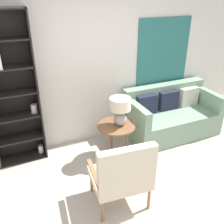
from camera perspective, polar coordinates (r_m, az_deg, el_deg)
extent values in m
cube|color=silver|center=(3.94, -7.69, 10.95)|extent=(6.40, 0.06, 2.70)
cube|color=#286B66|center=(4.55, 11.55, 12.35)|extent=(1.02, 0.02, 1.29)
cube|color=black|center=(3.73, -16.81, 4.95)|extent=(0.02, 0.30, 2.19)
cube|color=black|center=(4.22, -21.34, -9.99)|extent=(0.97, 0.30, 0.02)
cube|color=black|center=(3.85, -24.13, 4.41)|extent=(0.97, 0.01, 2.19)
cube|color=black|center=(4.03, -22.18, -5.83)|extent=(0.97, 0.30, 0.02)
cylinder|color=white|center=(4.18, -15.95, -8.12)|extent=(0.08, 0.08, 0.13)
cube|color=black|center=(3.86, -23.09, -1.28)|extent=(0.97, 0.30, 0.02)
cube|color=black|center=(3.71, -24.07, 3.65)|extent=(0.97, 0.30, 0.02)
cylinder|color=beige|center=(3.83, -17.39, 0.79)|extent=(0.09, 0.09, 0.13)
cylinder|color=olive|center=(3.48, 4.74, -13.55)|extent=(0.04, 0.04, 0.31)
cylinder|color=olive|center=(3.35, -4.71, -15.55)|extent=(0.04, 0.04, 0.31)
cylinder|color=olive|center=(3.16, 8.43, -19.01)|extent=(0.04, 0.04, 0.31)
cylinder|color=olive|center=(3.00, -2.20, -21.67)|extent=(0.04, 0.04, 0.31)
cube|color=beige|center=(3.10, 1.65, -14.72)|extent=(0.70, 0.63, 0.08)
cube|color=beige|center=(2.73, 3.50, -13.01)|extent=(0.66, 0.16, 0.53)
cube|color=olive|center=(3.10, 7.13, -11.49)|extent=(0.10, 0.52, 0.04)
cube|color=olive|center=(2.94, -4.12, -13.89)|extent=(0.10, 0.52, 0.04)
cube|color=gray|center=(4.61, 13.40, -2.48)|extent=(1.60, 0.82, 0.42)
cube|color=gray|center=(4.65, 11.75, 3.80)|extent=(1.60, 0.20, 0.43)
cube|color=gray|center=(4.08, 5.47, -0.12)|extent=(0.12, 0.82, 0.30)
cube|color=gray|center=(4.92, 20.86, 2.99)|extent=(0.12, 0.82, 0.30)
cube|color=#1E2338|center=(4.33, 7.88, 1.66)|extent=(0.36, 0.12, 0.34)
cube|color=#1E2338|center=(4.56, 12.75, 2.59)|extent=(0.36, 0.12, 0.34)
cube|color=beige|center=(4.83, 17.11, 3.40)|extent=(0.36, 0.12, 0.34)
cylinder|color=brown|center=(3.75, 0.97, -3.16)|extent=(0.58, 0.58, 0.02)
cylinder|color=brown|center=(4.03, -0.07, -5.44)|extent=(0.03, 0.03, 0.52)
cylinder|color=brown|center=(3.78, -0.60, -7.82)|extent=(0.03, 0.03, 0.52)
cylinder|color=brown|center=(3.88, 3.50, -6.82)|extent=(0.03, 0.03, 0.52)
ellipsoid|color=#A59E93|center=(3.70, 1.84, -1.61)|extent=(0.20, 0.20, 0.20)
cylinder|color=tan|center=(3.64, 1.87, 0.18)|extent=(0.02, 0.02, 0.06)
cylinder|color=beige|center=(3.59, 1.90, 1.88)|extent=(0.31, 0.31, 0.18)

